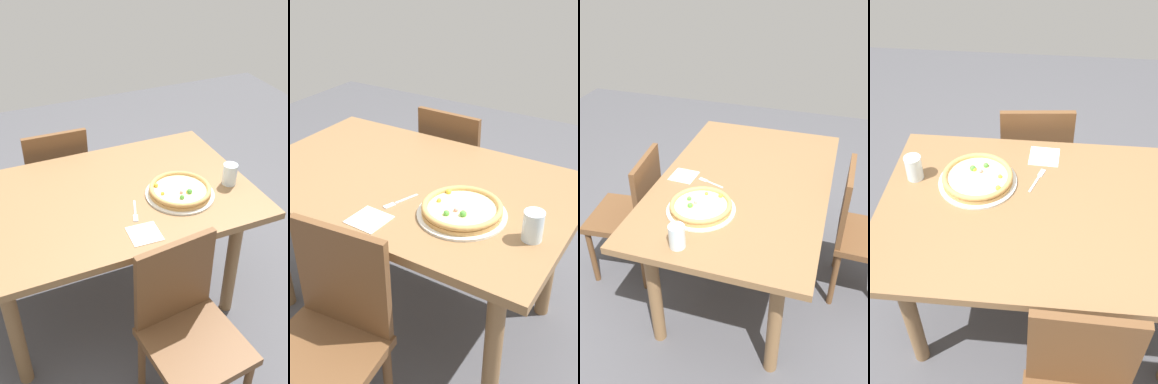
{
  "view_description": "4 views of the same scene",
  "coord_description": "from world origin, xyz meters",
  "views": [
    {
      "loc": [
        0.55,
        1.74,
        2.04
      ],
      "look_at": [
        -0.17,
        0.07,
        0.78
      ],
      "focal_mm": 41.31,
      "sensor_mm": 36.0,
      "label": 1
    },
    {
      "loc": [
        -1.01,
        1.44,
        1.7
      ],
      "look_at": [
        -0.17,
        0.07,
        0.78
      ],
      "focal_mm": 42.15,
      "sensor_mm": 36.0,
      "label": 2
    },
    {
      "loc": [
        -1.85,
        -0.46,
        1.95
      ],
      "look_at": [
        -0.17,
        0.07,
        0.78
      ],
      "focal_mm": 37.28,
      "sensor_mm": 36.0,
      "label": 3
    },
    {
      "loc": [
        -0.04,
        -1.29,
        2.05
      ],
      "look_at": [
        -0.17,
        0.07,
        0.78
      ],
      "focal_mm": 40.81,
      "sensor_mm": 36.0,
      "label": 4
    }
  ],
  "objects": [
    {
      "name": "napkin",
      "position": [
        -0.05,
        0.35,
        0.76
      ],
      "size": [
        0.15,
        0.15,
        0.0
      ],
      "primitive_type": "cube",
      "rotation": [
        0.0,
        0.0,
        -0.05
      ],
      "color": "white",
      "rests_on": "dining_table"
    },
    {
      "name": "pizza",
      "position": [
        -0.34,
        0.14,
        0.79
      ],
      "size": [
        0.31,
        0.31,
        0.05
      ],
      "color": "tan",
      "rests_on": "plate"
    },
    {
      "name": "chair_near",
      "position": [
        0.13,
        -0.68,
        0.47
      ],
      "size": [
        0.41,
        0.41,
        0.86
      ],
      "rotation": [
        0.0,
        0.0,
        3.12
      ],
      "color": "brown",
      "rests_on": "ground"
    },
    {
      "name": "ground_plane",
      "position": [
        0.0,
        0.0,
        0.0
      ],
      "size": [
        6.0,
        6.0,
        0.0
      ],
      "primitive_type": "plane",
      "color": "#4C4C51"
    },
    {
      "name": "fork",
      "position": [
        -0.07,
        0.19,
        0.76
      ],
      "size": [
        0.07,
        0.16,
        0.0
      ],
      "rotation": [
        0.0,
        0.0,
        1.23
      ],
      "color": "silver",
      "rests_on": "dining_table"
    },
    {
      "name": "chair_far",
      "position": [
        -0.11,
        0.68,
        0.47
      ],
      "size": [
        0.44,
        0.44,
        0.86
      ],
      "rotation": [
        0.0,
        0.0,
        0.1
      ],
      "color": "brown",
      "rests_on": "ground"
    },
    {
      "name": "plate",
      "position": [
        -0.34,
        0.14,
        0.76
      ],
      "size": [
        0.35,
        0.35,
        0.01
      ],
      "primitive_type": "cylinder",
      "color": "silver",
      "rests_on": "dining_table"
    },
    {
      "name": "dining_table",
      "position": [
        0.0,
        0.0,
        0.66
      ],
      "size": [
        1.47,
        0.94,
        0.76
      ],
      "color": "olive",
      "rests_on": "ground"
    },
    {
      "name": "drinking_glass",
      "position": [
        -0.62,
        0.14,
        0.81
      ],
      "size": [
        0.07,
        0.07,
        0.11
      ],
      "primitive_type": "cylinder",
      "color": "silver",
      "rests_on": "dining_table"
    }
  ]
}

